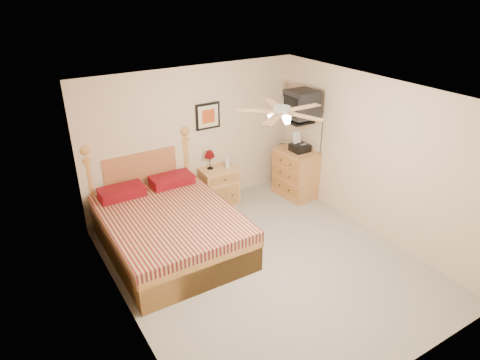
# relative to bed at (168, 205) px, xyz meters

# --- Properties ---
(floor) EXTENTS (4.50, 4.50, 0.00)m
(floor) POSITION_rel_bed_xyz_m (1.01, -1.12, -0.76)
(floor) COLOR gray
(floor) RESTS_ON ground
(ceiling) EXTENTS (4.00, 4.50, 0.04)m
(ceiling) POSITION_rel_bed_xyz_m (1.01, -1.12, 1.74)
(ceiling) COLOR white
(ceiling) RESTS_ON ground
(wall_back) EXTENTS (4.00, 0.04, 2.50)m
(wall_back) POSITION_rel_bed_xyz_m (1.01, 1.13, 0.49)
(wall_back) COLOR beige
(wall_back) RESTS_ON ground
(wall_front) EXTENTS (4.00, 0.04, 2.50)m
(wall_front) POSITION_rel_bed_xyz_m (1.01, -3.37, 0.49)
(wall_front) COLOR beige
(wall_front) RESTS_ON ground
(wall_left) EXTENTS (0.04, 4.50, 2.50)m
(wall_left) POSITION_rel_bed_xyz_m (-0.99, -1.12, 0.49)
(wall_left) COLOR beige
(wall_left) RESTS_ON ground
(wall_right) EXTENTS (0.04, 4.50, 2.50)m
(wall_right) POSITION_rel_bed_xyz_m (3.01, -1.12, 0.49)
(wall_right) COLOR beige
(wall_right) RESTS_ON ground
(bed) EXTENTS (1.80, 2.36, 1.52)m
(bed) POSITION_rel_bed_xyz_m (0.00, 0.00, 0.00)
(bed) COLOR #BD763E
(bed) RESTS_ON ground
(nightstand) EXTENTS (0.67, 0.52, 0.69)m
(nightstand) POSITION_rel_bed_xyz_m (1.34, 0.88, -0.41)
(nightstand) COLOR tan
(nightstand) RESTS_ON ground
(table_lamp) EXTENTS (0.23, 0.23, 0.34)m
(table_lamp) POSITION_rel_bed_xyz_m (1.22, 0.97, 0.10)
(table_lamp) COLOR #57060B
(table_lamp) RESTS_ON nightstand
(lotion_bottle) EXTENTS (0.12, 0.12, 0.23)m
(lotion_bottle) POSITION_rel_bed_xyz_m (1.49, 0.83, 0.05)
(lotion_bottle) COLOR silver
(lotion_bottle) RESTS_ON nightstand
(framed_picture) EXTENTS (0.46, 0.04, 0.46)m
(framed_picture) POSITION_rel_bed_xyz_m (1.28, 1.11, 0.86)
(framed_picture) COLOR black
(framed_picture) RESTS_ON wall_back
(dresser) EXTENTS (0.60, 0.82, 0.91)m
(dresser) POSITION_rel_bed_xyz_m (2.74, 0.41, -0.30)
(dresser) COLOR #AE703D
(dresser) RESTS_ON ground
(fax_machine) EXTENTS (0.32, 0.34, 0.33)m
(fax_machine) POSITION_rel_bed_xyz_m (2.76, 0.37, 0.32)
(fax_machine) COLOR black
(fax_machine) RESTS_ON dresser
(magazine_lower) EXTENTS (0.27, 0.31, 0.02)m
(magazine_lower) POSITION_rel_bed_xyz_m (2.71, 0.73, 0.16)
(magazine_lower) COLOR #BFAD96
(magazine_lower) RESTS_ON dresser
(magazine_upper) EXTENTS (0.34, 0.37, 0.02)m
(magazine_upper) POSITION_rel_bed_xyz_m (2.73, 0.72, 0.19)
(magazine_upper) COLOR gray
(magazine_upper) RESTS_ON magazine_lower
(wall_tv) EXTENTS (0.56, 0.46, 0.58)m
(wall_tv) POSITION_rel_bed_xyz_m (2.76, 0.22, 1.05)
(wall_tv) COLOR black
(wall_tv) RESTS_ON wall_right
(ceiling_fan) EXTENTS (1.14, 1.14, 0.28)m
(ceiling_fan) POSITION_rel_bed_xyz_m (1.01, -1.32, 1.60)
(ceiling_fan) COLOR silver
(ceiling_fan) RESTS_ON ceiling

